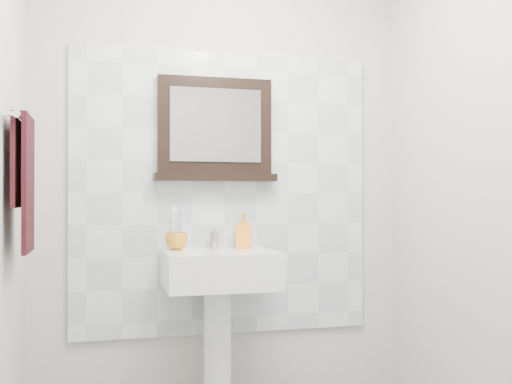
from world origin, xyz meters
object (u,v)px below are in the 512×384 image
Objects in this scene: pedestal_sink at (219,288)px; toothbrush_cup at (177,241)px; soap_dispenser at (243,230)px; framed_mirror at (215,132)px; hand_towel at (24,173)px.

toothbrush_cup is (-0.20, 0.11, 0.23)m from pedestal_sink.
soap_dispenser is at bearing 40.22° from pedestal_sink.
toothbrush_cup is 0.17× the size of framed_mirror.
hand_towel is (-0.67, -0.49, 0.32)m from toothbrush_cup.
toothbrush_cup is 0.89m from hand_towel.
framed_mirror is at bearing 167.64° from soap_dispenser.
hand_towel is at bearing -147.70° from framed_mirror.
hand_towel is at bearing -144.16° from toothbrush_cup.
hand_towel is at bearing -156.79° from pedestal_sink.
hand_towel is (-0.89, -0.56, -0.25)m from framed_mirror.
soap_dispenser reaches higher than pedestal_sink.
framed_mirror reaches higher than pedestal_sink.
soap_dispenser is 0.54m from framed_mirror.
soap_dispenser is 0.33× the size of hand_towel.
framed_mirror is 1.18× the size of hand_towel.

